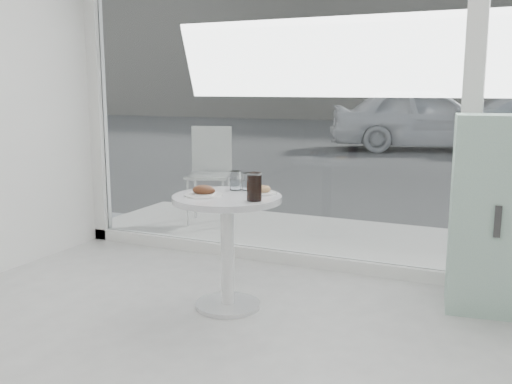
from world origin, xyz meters
The scene contains 13 objects.
storefront centered at (0.07, 3.00, 1.71)m, with size 5.00×0.14×3.00m.
main_table centered at (-0.50, 1.90, 0.55)m, with size 0.72×0.72×0.77m.
patio_deck centered at (0.00, 3.80, 0.03)m, with size 5.60×1.60×0.05m, color silver.
street centered at (0.00, 16.00, 0.00)m, with size 40.00×24.00×0.00m, color #3D3D3D.
far_building centered at (0.00, 25.00, 4.00)m, with size 40.00×2.00×8.00m, color gray.
mint_cabinet centered at (1.13, 2.60, 0.65)m, with size 0.65×0.47×1.30m.
patio_chair centered at (-1.75, 3.93, 0.62)m, with size 0.55×0.55×1.01m.
car_white centered at (-0.79, 12.74, 0.76)m, with size 1.78×4.43×1.51m, color white.
plate_fritter centered at (-0.63, 1.83, 0.80)m, with size 0.25×0.25×0.07m.
plate_donut centered at (-0.32, 2.06, 0.79)m, with size 0.19×0.19×0.05m.
water_tumbler_a centered at (-0.54, 2.11, 0.83)m, with size 0.08×0.08×0.13m.
water_tumbler_b centered at (-0.46, 2.13, 0.82)m, with size 0.07×0.07×0.12m.
cola_glass centered at (-0.27, 1.82, 0.86)m, with size 0.09×0.09×0.18m.
Camera 1 is at (1.19, -1.36, 1.47)m, focal length 40.00 mm.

